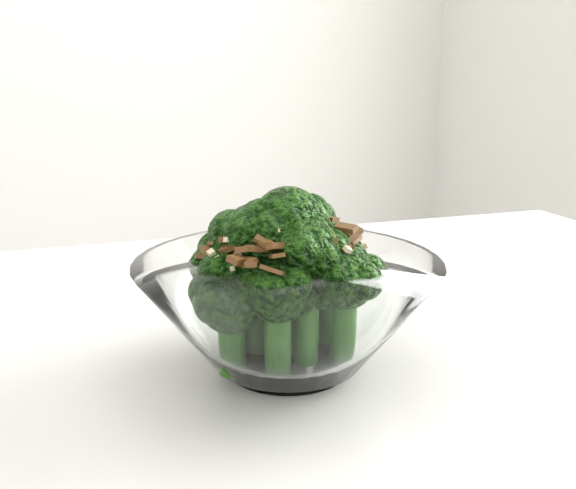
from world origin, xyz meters
TOP-DOWN VIEW (x-y plane):
  - broccoli_dish at (0.13, 0.12)m, footprint 0.19×0.19m

SIDE VIEW (x-z plane):
  - broccoli_dish at x=0.13m, z-range 0.74..0.86m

